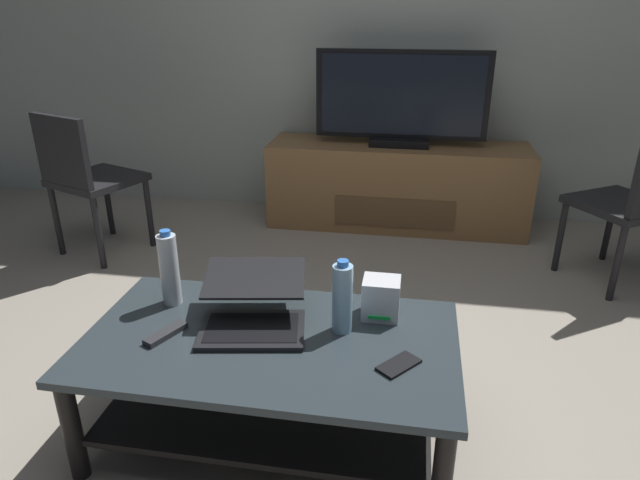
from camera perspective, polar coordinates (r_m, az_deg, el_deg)
name	(u,v)px	position (r m, az deg, el deg)	size (l,w,h in m)	color
ground_plane	(324,391)	(2.32, 0.38, -15.10)	(7.68, 7.68, 0.00)	#9E9384
back_wall	(379,6)	(4.01, 6.01, 22.56)	(6.40, 0.12, 2.80)	#A8B2A8
coffee_table	(271,368)	(1.98, -5.01, -12.82)	(1.25, 0.70, 0.40)	#2D383D
media_cabinet	(397,185)	(3.86, 7.81, 5.54)	(1.72, 0.48, 0.56)	olive
television	(401,101)	(3.71, 8.28, 13.83)	(1.10, 0.20, 0.60)	black
dining_chair	(637,199)	(3.33, 29.55, 3.64)	(0.61, 0.61, 0.87)	black
side_chair	(85,175)	(3.55, -22.75, 6.08)	(0.57, 0.57, 0.87)	black
laptop	(253,308)	(1.96, -6.81, -6.89)	(0.41, 0.44, 0.16)	black
router_box	(381,298)	(2.00, 6.22, -5.88)	(0.13, 0.12, 0.14)	silver
water_bottle_near	(342,298)	(1.88, 2.28, -5.91)	(0.07, 0.07, 0.26)	#99C6E5
water_bottle_far	(169,269)	(2.11, -15.08, -2.87)	(0.07, 0.07, 0.29)	silver
cell_phone	(399,365)	(1.78, 8.01, -12.47)	(0.07, 0.14, 0.01)	black
tv_remote	(166,334)	(1.97, -15.42, -9.17)	(0.04, 0.16, 0.02)	#2D2D30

